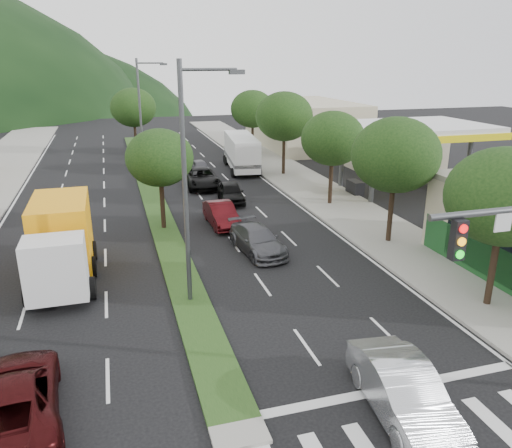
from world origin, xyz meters
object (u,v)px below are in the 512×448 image
object	(u,v)px
tree_r_d	(284,116)
motorhome	(241,152)
sedan_silver	(403,392)
car_queue_e	(200,167)
tree_r_b	(396,155)
tree_med_near	(160,158)
tree_med_far	(133,108)
tree_r_e	(253,109)
suv_maroon	(13,398)
streetlight_near	(190,175)
car_queue_a	(231,192)
car_queue_c	(221,214)
car_queue_d	(201,178)
tree_r_a	(504,197)
tree_r_c	(333,139)
car_queue_b	(257,240)
streetlight_mid	(143,112)
box_truck	(62,243)

from	to	relation	value
tree_r_d	motorhome	world-z (taller)	tree_r_d
sedan_silver	car_queue_e	bearing A→B (deg)	95.63
tree_r_b	tree_med_near	size ratio (longest dim) A/B	1.15
tree_r_d	tree_med_far	bearing A→B (deg)	130.60
tree_r_e	suv_maroon	size ratio (longest dim) A/B	1.22
tree_r_d	streetlight_near	distance (m)	24.97
tree_med_near	tree_med_far	size ratio (longest dim) A/B	0.87
car_queue_a	car_queue_c	distance (m)	5.32
tree_r_e	car_queue_d	xyz separation A→B (m)	(-7.86, -12.26, -4.14)
tree_r_a	car_queue_e	bearing A→B (deg)	103.81
motorhome	tree_med_far	bearing A→B (deg)	136.56
tree_r_b	suv_maroon	size ratio (longest dim) A/B	1.27
tree_r_b	tree_med_far	distance (m)	34.18
tree_r_c	tree_med_far	bearing A→B (deg)	116.57
motorhome	tree_r_e	bearing A→B (deg)	72.46
tree_med_near	car_queue_a	xyz separation A→B (m)	(5.40, 4.74, -3.71)
tree_r_d	tree_r_e	bearing A→B (deg)	90.00
tree_r_c	tree_r_e	distance (m)	20.00
motorhome	car_queue_e	bearing A→B (deg)	-165.84
car_queue_b	motorhome	distance (m)	21.05
suv_maroon	car_queue_e	distance (m)	32.64
car_queue_c	tree_med_near	bearing A→B (deg)	174.15
tree_r_b	tree_med_far	bearing A→B (deg)	110.56
tree_med_far	car_queue_e	world-z (taller)	tree_med_far
tree_med_near	car_queue_b	world-z (taller)	tree_med_near
streetlight_near	car_queue_a	bearing A→B (deg)	70.59
car_queue_a	suv_maroon	bearing A→B (deg)	-113.24
streetlight_near	streetlight_mid	bearing A→B (deg)	90.00
tree_r_d	car_queue_e	world-z (taller)	tree_r_d
car_queue_c	tree_r_e	bearing A→B (deg)	67.64
tree_r_b	streetlight_mid	distance (m)	24.09
motorhome	car_queue_d	bearing A→B (deg)	-124.52
tree_med_far	car_queue_c	world-z (taller)	tree_med_far
tree_r_c	car_queue_e	size ratio (longest dim) A/B	1.81
suv_maroon	car_queue_b	distance (m)	15.02
car_queue_a	tree_r_a	bearing A→B (deg)	-64.92
box_truck	tree_r_e	bearing A→B (deg)	-122.05
tree_r_a	tree_r_c	world-z (taller)	tree_r_a
tree_r_c	sedan_silver	xyz separation A→B (m)	(-7.20, -20.96, -3.93)
car_queue_d	car_queue_e	size ratio (longest dim) A/B	1.52
tree_med_near	streetlight_near	size ratio (longest dim) A/B	0.60
tree_r_e	car_queue_c	distance (m)	24.17
sedan_silver	car_queue_a	xyz separation A→B (m)	(0.60, 23.69, -0.09)
car_queue_b	tree_r_a	bearing A→B (deg)	-56.08
tree_r_a	streetlight_mid	bearing A→B (deg)	112.13
tree_med_near	car_queue_a	world-z (taller)	tree_med_near
tree_r_b	tree_med_near	world-z (taller)	tree_r_b
tree_med_far	car_queue_e	bearing A→B (deg)	-66.34
tree_r_c	sedan_silver	bearing A→B (deg)	-108.97
streetlight_near	car_queue_c	xyz separation A→B (m)	(3.37, 9.74, -4.87)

